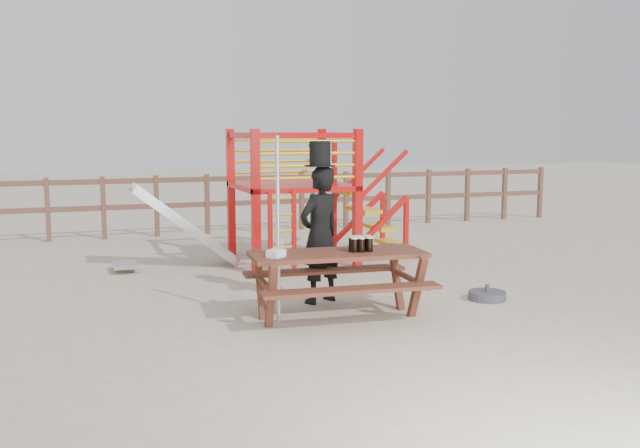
# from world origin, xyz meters

# --- Properties ---
(ground) EXTENTS (60.00, 60.00, 0.00)m
(ground) POSITION_xyz_m (0.00, 0.00, 0.00)
(ground) COLOR beige
(ground) RESTS_ON ground
(back_fence) EXTENTS (15.09, 0.09, 1.20)m
(back_fence) POSITION_xyz_m (0.00, 7.00, 0.74)
(back_fence) COLOR brown
(back_fence) RESTS_ON ground
(playground_fort) EXTENTS (4.71, 1.84, 2.10)m
(playground_fort) POSITION_xyz_m (0.12, 3.58, 1.07)
(playground_fort) COLOR red
(playground_fort) RESTS_ON ground
(picnic_table) EXTENTS (2.03, 1.48, 0.75)m
(picnic_table) POSITION_xyz_m (-0.38, 0.08, 0.47)
(picnic_table) COLOR brown
(picnic_table) RESTS_ON ground
(man_with_hat) EXTENTS (0.71, 0.61, 1.95)m
(man_with_hat) POSITION_xyz_m (-0.32, 0.83, 0.87)
(man_with_hat) COLOR black
(man_with_hat) RESTS_ON ground
(metal_pole) EXTENTS (0.04, 0.04, 2.02)m
(metal_pole) POSITION_xyz_m (-1.06, 0.14, 1.01)
(metal_pole) COLOR #B2B2B7
(metal_pole) RESTS_ON ground
(parasol_base) EXTENTS (0.46, 0.46, 0.19)m
(parasol_base) POSITION_xyz_m (1.66, 0.24, 0.05)
(parasol_base) COLOR #3C3C42
(parasol_base) RESTS_ON ground
(paper_bag) EXTENTS (0.23, 0.22, 0.08)m
(paper_bag) POSITION_xyz_m (-1.12, 0.01, 0.79)
(paper_bag) COLOR white
(paper_bag) RESTS_ON picnic_table
(stout_pints) EXTENTS (0.26, 0.18, 0.17)m
(stout_pints) POSITION_xyz_m (-0.13, 0.04, 0.83)
(stout_pints) COLOR black
(stout_pints) RESTS_ON picnic_table
(empty_glasses) EXTENTS (0.08, 0.08, 0.15)m
(empty_glasses) POSITION_xyz_m (-0.99, 0.26, 0.81)
(empty_glasses) COLOR silver
(empty_glasses) RESTS_ON picnic_table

